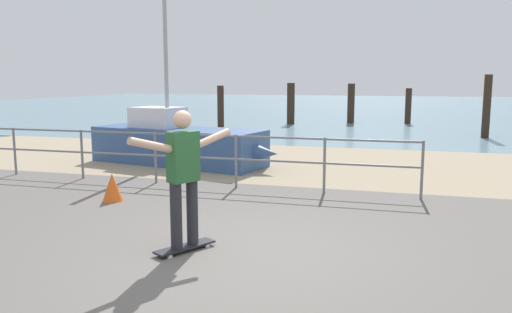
{
  "coord_description": "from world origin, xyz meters",
  "views": [
    {
      "loc": [
        1.86,
        -5.55,
        2.09
      ],
      "look_at": [
        -0.31,
        2.0,
        0.9
      ],
      "focal_mm": 35.81,
      "sensor_mm": 36.0,
      "label": 1
    }
  ],
  "objects_px": {
    "skateboard": "(185,247)",
    "traffic_cone": "(112,188)",
    "sailboat": "(183,144)",
    "skateboarder": "(183,170)"
  },
  "relations": [
    {
      "from": "skateboard",
      "to": "traffic_cone",
      "type": "xyz_separation_m",
      "value": [
        -2.26,
        2.05,
        0.18
      ]
    },
    {
      "from": "sailboat",
      "to": "skateboard",
      "type": "distance_m",
      "value": 6.52
    },
    {
      "from": "sailboat",
      "to": "traffic_cone",
      "type": "distance_m",
      "value": 3.92
    },
    {
      "from": "skateboard",
      "to": "traffic_cone",
      "type": "relative_size",
      "value": 1.59
    },
    {
      "from": "traffic_cone",
      "to": "skateboard",
      "type": "bearing_deg",
      "value": -42.24
    },
    {
      "from": "skateboard",
      "to": "skateboarder",
      "type": "distance_m",
      "value": 0.95
    },
    {
      "from": "skateboard",
      "to": "skateboarder",
      "type": "bearing_deg",
      "value": 3.58
    },
    {
      "from": "skateboarder",
      "to": "skateboard",
      "type": "bearing_deg",
      "value": -176.42
    },
    {
      "from": "sailboat",
      "to": "skateboard",
      "type": "xyz_separation_m",
      "value": [
        2.67,
        -5.93,
        -0.45
      ]
    },
    {
      "from": "skateboard",
      "to": "skateboarder",
      "type": "height_order",
      "value": "skateboarder"
    }
  ]
}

